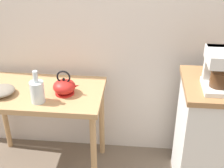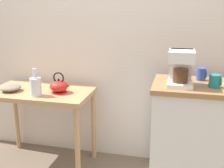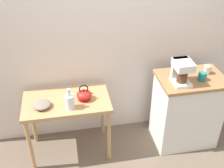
# 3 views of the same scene
# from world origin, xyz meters

# --- Properties ---
(wooden_table) EXTENTS (0.92, 0.53, 0.73)m
(wooden_table) POSITION_xyz_m (-0.58, 0.07, 0.63)
(wooden_table) COLOR tan
(wooden_table) RESTS_ON ground_plane
(bowl_stoneware) EXTENTS (0.18, 0.18, 0.06)m
(bowl_stoneware) POSITION_xyz_m (-0.83, -0.01, 0.77)
(bowl_stoneware) COLOR gray
(bowl_stoneware) RESTS_ON wooden_table
(teakettle) EXTENTS (0.20, 0.16, 0.18)m
(teakettle) POSITION_xyz_m (-0.39, 0.05, 0.79)
(teakettle) COLOR red
(teakettle) RESTS_ON wooden_table
(glass_carafe_vase) EXTENTS (0.10, 0.10, 0.23)m
(glass_carafe_vase) POSITION_xyz_m (-0.54, -0.07, 0.82)
(glass_carafe_vase) COLOR silver
(glass_carafe_vase) RESTS_ON wooden_table
(coffee_maker) EXTENTS (0.18, 0.22, 0.26)m
(coffee_maker) POSITION_xyz_m (0.62, -0.05, 1.04)
(coffee_maker) COLOR white
(coffee_maker) RESTS_ON kitchen_counter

